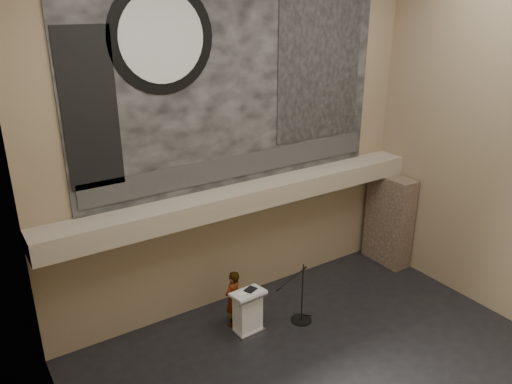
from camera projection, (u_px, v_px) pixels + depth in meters
floor at (340, 382)px, 10.37m from camera, size 10.00×10.00×0.00m
wall_back at (238, 141)px, 11.94m from camera, size 10.00×0.02×8.50m
wall_left at (62, 271)px, 6.28m from camera, size 0.02×8.00×8.50m
soffit at (247, 197)px, 12.10m from camera, size 10.00×0.80×0.50m
sprinkler_left at (189, 223)px, 11.35m from camera, size 0.04×0.04×0.06m
sprinkler_right at (309, 192)px, 13.13m from camera, size 0.04×0.04×0.06m
banner at (238, 80)px, 11.39m from camera, size 8.00×0.05×5.00m
banner_text_strip at (240, 166)px, 12.10m from camera, size 7.76×0.02×0.55m
banner_clock_rim at (162, 38)px, 10.08m from camera, size 2.30×0.02×2.30m
banner_clock_face at (162, 38)px, 10.06m from camera, size 1.84×0.02×1.84m
banner_building_print at (320, 68)px, 12.54m from camera, size 2.60×0.02×3.60m
banner_brick_print at (90, 110)px, 9.74m from camera, size 1.10×0.02×3.20m
stone_pier at (389, 220)px, 14.69m from camera, size 0.60×1.40×2.70m
lectern at (248, 312)px, 11.75m from camera, size 0.79×0.58×1.14m
binder at (251, 290)px, 11.60m from camera, size 0.33×0.30×0.04m
papers at (244, 295)px, 11.43m from camera, size 0.24×0.31×0.00m
speaker_person at (233, 298)px, 11.95m from camera, size 0.62×0.53×1.45m
mic_stand at (301, 313)px, 12.24m from camera, size 1.30×0.68×1.58m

